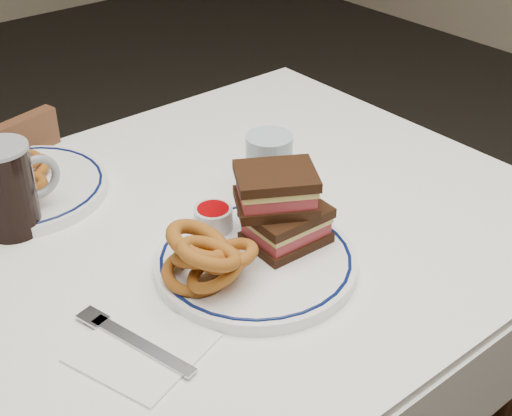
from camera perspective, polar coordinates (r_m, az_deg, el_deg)
dining_table at (r=1.15m, az=-7.19°, el=-7.42°), size 1.27×0.87×0.75m
main_plate at (r=1.03m, az=-0.03°, el=-4.31°), size 0.29×0.29×0.02m
reuben_sandwich at (r=1.03m, az=2.03°, el=0.06°), size 0.14×0.13×0.12m
onion_rings_main at (r=0.97m, az=-3.91°, el=-3.97°), size 0.13×0.13×0.11m
ketchup_ramekin at (r=1.08m, az=-3.44°, el=-0.70°), size 0.06×0.06×0.03m
beer_mug at (r=1.14m, az=-19.20°, el=1.54°), size 0.13×0.09×0.15m
water_glass at (r=1.16m, az=1.05°, el=3.13°), size 0.08×0.08×0.12m
far_plate at (r=1.26m, az=-18.14°, el=1.51°), size 0.28×0.28×0.02m
onion_rings_far at (r=1.26m, az=-18.24°, el=2.85°), size 0.12×0.15×0.06m
napkin_fork at (r=0.92m, az=-9.24°, el=-10.84°), size 0.18×0.20×0.01m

